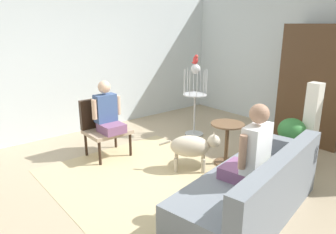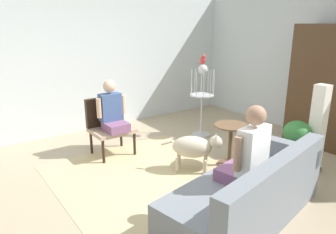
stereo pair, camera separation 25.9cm
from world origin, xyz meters
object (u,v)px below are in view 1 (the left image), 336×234
person_on_armchair (107,111)px  armoire_cabinet (316,85)px  parrot (196,60)px  armchair (103,123)px  person_on_couch (252,151)px  potted_plant (291,136)px  round_end_table (227,140)px  column_lamp (311,127)px  dog (192,146)px  couch (253,190)px  bird_cage_stand (195,96)px

person_on_armchair → armoire_cabinet: (1.73, 3.26, 0.28)m
parrot → armchair: bearing=-99.1°
armchair → person_on_couch: size_ratio=1.05×
potted_plant → round_end_table: bearing=-136.7°
parrot → column_lamp: size_ratio=0.14×
dog → potted_plant: 1.48m
couch → bird_cage_stand: (-2.34, 1.35, 0.49)m
armchair → armoire_cabinet: 3.80m
bird_cage_stand → potted_plant: size_ratio=1.80×
armchair → round_end_table: size_ratio=1.42×
column_lamp → armoire_cabinet: size_ratio=0.62×
person_on_couch → potted_plant: 1.55m
dog → bird_cage_stand: size_ratio=0.49×
person_on_couch → armoire_cabinet: armoire_cabinet is taller
person_on_armchair → round_end_table: bearing=41.7°
person_on_armchair → armoire_cabinet: armoire_cabinet is taller
armoire_cabinet → couch: bearing=-75.2°
column_lamp → couch: bearing=-82.7°
potted_plant → armoire_cabinet: bearing=104.7°
bird_cage_stand → armoire_cabinet: size_ratio=0.66×
round_end_table → parrot: (-1.28, 0.55, 1.07)m
person_on_armchair → potted_plant: person_on_armchair is taller
couch → armoire_cabinet: bearing=104.8°
round_end_table → dog: round_end_table is taller
person_on_armchair → person_on_couch: bearing=9.5°
person_on_couch → parrot: bearing=148.8°
person_on_couch → potted_plant: size_ratio=1.16×
person_on_armchair → dog: person_on_armchair is taller
dog → potted_plant: potted_plant is taller
dog → round_end_table: bearing=71.8°
armchair → potted_plant: 2.94m
armoire_cabinet → round_end_table: bearing=-99.2°
armchair → potted_plant: armchair is taller
potted_plant → column_lamp: column_lamp is taller
parrot → armoire_cabinet: 2.20m
couch → dog: couch is taller
person_on_armchair → parrot: (0.13, 1.80, 0.70)m
couch → parrot: 2.95m
person_on_couch → dog: bearing=166.6°
armoire_cabinet → person_on_armchair: bearing=-118.0°
couch → armchair: (-2.63, -0.45, 0.25)m
bird_cage_stand → person_on_couch: bearing=-31.2°
person_on_couch → parrot: 2.79m
person_on_couch → column_lamp: 1.72m
armchair → parrot: bearing=80.9°
round_end_table → parrot: bearing=156.7°
round_end_table → parrot: 1.75m
round_end_table → potted_plant: size_ratio=0.86×
round_end_table → person_on_couch: bearing=-39.3°
armchair → person_on_couch: person_on_couch is taller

